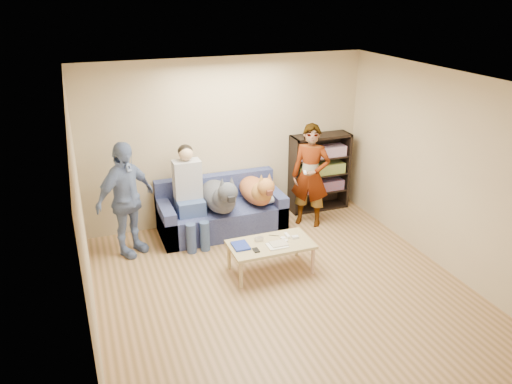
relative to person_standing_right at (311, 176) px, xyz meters
name	(u,v)px	position (x,y,z in m)	size (l,w,h in m)	color
ground	(290,299)	(-1.14, -1.83, -0.82)	(5.00, 5.00, 0.00)	olive
ceiling	(297,85)	(-1.14, -1.83, 1.78)	(5.00, 5.00, 0.00)	white
wall_back	(227,142)	(-1.14, 0.67, 0.48)	(4.50, 4.50, 0.00)	tan
wall_front	(442,337)	(-1.14, -4.33, 0.48)	(4.50, 4.50, 0.00)	tan
wall_left	(84,233)	(-3.39, -1.83, 0.48)	(5.00, 5.00, 0.00)	tan
wall_right	(455,177)	(1.11, -1.83, 0.48)	(5.00, 5.00, 0.00)	tan
blanket	(266,198)	(-0.70, 0.12, -0.32)	(0.42, 0.36, 0.15)	silver
person_standing_right	(311,176)	(0.00, 0.00, 0.00)	(0.60, 0.39, 1.63)	gray
person_standing_left	(126,200)	(-2.81, 0.02, 0.01)	(0.97, 0.40, 1.65)	#778EBF
held_controller	(305,172)	(-0.20, -0.20, 0.15)	(0.04, 0.11, 0.03)	white
notebook_blue	(241,246)	(-1.52, -1.09, -0.38)	(0.20, 0.26, 0.03)	#1C309C
papers	(277,245)	(-1.07, -1.24, -0.39)	(0.26, 0.20, 0.01)	white
magazine	(279,243)	(-1.04, -1.22, -0.38)	(0.22, 0.17, 0.01)	#C1B59A
camera_silver	(259,239)	(-1.24, -1.02, -0.37)	(0.11, 0.06, 0.05)	#B9B9BE
controller_a	(287,235)	(-0.84, -1.04, -0.38)	(0.04, 0.13, 0.03)	white
controller_b	(295,237)	(-0.76, -1.12, -0.38)	(0.09, 0.06, 0.03)	silver
headphone_cup_a	(285,241)	(-0.92, -1.16, -0.39)	(0.07, 0.07, 0.02)	white
headphone_cup_b	(283,238)	(-0.92, -1.08, -0.39)	(0.07, 0.07, 0.02)	white
pen_orange	(274,249)	(-1.14, -1.30, -0.39)	(0.01, 0.01, 0.14)	orange
pen_black	(274,236)	(-1.00, -0.96, -0.39)	(0.01, 0.01, 0.14)	black
wallet	(256,250)	(-1.37, -1.26, -0.39)	(0.07, 0.12, 0.01)	black
sofa	(221,213)	(-1.39, 0.27, -0.54)	(1.90, 0.85, 0.82)	#515B93
person_seated	(189,191)	(-1.89, 0.14, -0.04)	(0.40, 0.73, 1.47)	#425F91
dog_gray	(220,196)	(-1.45, 0.05, -0.15)	(0.47, 1.28, 0.68)	#4E5059
dog_tan	(257,190)	(-0.84, 0.12, -0.17)	(0.42, 1.17, 0.62)	#B56237
coffee_table	(271,246)	(-1.12, -1.14, -0.44)	(1.10, 0.60, 0.42)	tan
bookshelf	(319,171)	(0.41, 0.50, -0.14)	(1.00, 0.34, 1.30)	black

